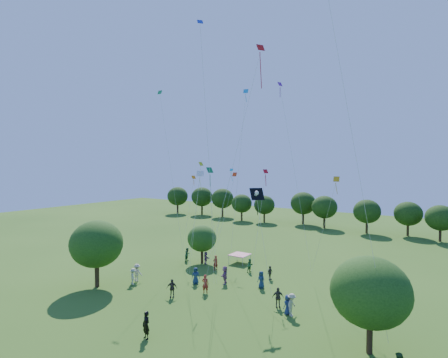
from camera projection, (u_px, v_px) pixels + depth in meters
near_tree_west at (97, 244)px, 34.88m from camera, size 5.20×5.20×6.68m
near_tree_north at (202, 238)px, 43.39m from camera, size 3.61×3.61×4.72m
near_tree_east at (370, 292)px, 22.52m from camera, size 5.06×5.06×6.33m
treeline at (335, 208)px, 66.61m from camera, size 88.01×8.77×6.77m
tent_red_stripe at (240, 255)px, 43.51m from camera, size 2.20×2.20×1.10m
tent_blue at (383, 286)px, 32.27m from camera, size 2.20×2.20×1.10m
man_in_black at (146, 325)px, 24.53m from camera, size 0.81×0.62×1.94m
crowd_person_0 at (288, 305)px, 28.54m from camera, size 0.70×0.90×1.62m
crowd_person_1 at (205, 284)px, 33.28m from camera, size 0.77×0.62×1.78m
crowd_person_3 at (133, 276)px, 35.67m from camera, size 1.19×0.96×1.67m
crowd_person_4 at (278, 297)px, 29.94m from camera, size 1.09×0.97×1.73m
crowd_person_5 at (225, 275)px, 35.93m from camera, size 1.23×1.81×1.83m
crowd_person_6 at (196, 276)px, 35.84m from camera, size 0.92×0.92×1.71m
crowd_person_7 at (341, 275)px, 36.41m from camera, size 0.45×0.62×1.52m
crowd_person_8 at (250, 265)px, 39.73m from camera, size 0.68×0.87×1.57m
crowd_person_9 at (292, 305)px, 28.19m from camera, size 0.60×1.23×1.85m
crowd_person_10 at (172, 288)px, 32.22m from camera, size 1.10×0.87×1.71m
crowd_person_11 at (206, 258)px, 43.10m from camera, size 1.48×1.17×1.52m
crowd_person_12 at (261, 280)px, 34.64m from camera, size 0.91×0.63×1.69m
crowd_person_13 at (215, 263)px, 40.57m from camera, size 0.62×0.75×1.72m
crowd_person_14 at (188, 254)px, 44.43m from camera, size 0.53×0.87×1.68m
crowd_person_15 at (137, 273)px, 36.65m from camera, size 1.31×0.85×1.85m
crowd_person_16 at (270, 273)px, 37.16m from camera, size 0.50×0.92×1.49m
pirate_kite at (257, 195)px, 31.64m from camera, size 2.94×2.33×8.83m
red_high_kite at (250, 96)px, 30.01m from camera, size 4.88×2.43×21.24m
small_kite_0 at (263, 190)px, 36.05m from camera, size 0.51×3.16×10.48m
small_kite_1 at (342, 76)px, 20.54m from camera, size 3.72×2.92×22.21m
small_kite_2 at (332, 198)px, 31.84m from camera, size 3.50×3.13×9.92m
small_kite_3 at (166, 134)px, 43.28m from camera, size 2.28×2.05×20.14m
small_kite_4 at (242, 133)px, 38.61m from camera, size 1.17×2.16×19.37m
small_kite_5 at (287, 127)px, 37.99m from camera, size 4.58×1.85×20.14m
small_kite_6 at (199, 185)px, 35.38m from camera, size 0.89×2.11×10.34m
small_kite_7 at (227, 188)px, 45.46m from camera, size 1.12×6.53×10.46m
small_kite_8 at (231, 188)px, 44.06m from camera, size 0.62×4.63×9.98m
small_kite_9 at (192, 190)px, 44.77m from camera, size 1.20×1.46×9.57m
small_kite_10 at (198, 191)px, 34.48m from camera, size 1.44×0.56×11.23m
small_kite_11 at (210, 189)px, 31.18m from camera, size 0.48×1.13×10.73m
small_kite_12 at (206, 112)px, 29.45m from camera, size 0.82×3.46×22.73m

